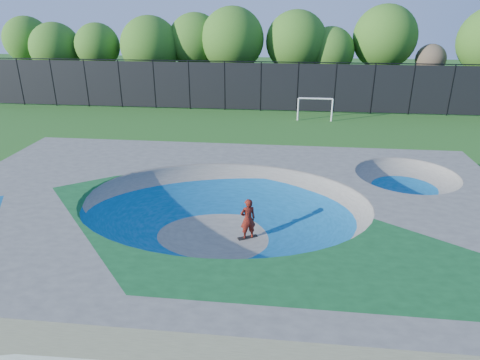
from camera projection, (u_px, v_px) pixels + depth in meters
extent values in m
plane|color=#235E1A|center=(224.00, 235.00, 16.58)|extent=(120.00, 120.00, 0.00)
cube|color=gray|center=(224.00, 218.00, 16.29)|extent=(22.00, 14.00, 1.50)
imported|color=red|center=(248.00, 219.00, 16.05)|extent=(0.71, 0.60, 1.65)
cube|color=black|center=(248.00, 238.00, 16.36)|extent=(0.80, 0.54, 0.05)
cylinder|color=white|center=(298.00, 109.00, 32.63)|extent=(0.12, 0.12, 1.70)
cylinder|color=white|center=(332.00, 110.00, 32.37)|extent=(0.12, 0.12, 1.70)
cylinder|color=white|center=(316.00, 99.00, 32.17)|extent=(2.56, 0.12, 0.12)
cylinder|color=black|center=(20.00, 82.00, 37.24)|extent=(0.09, 0.09, 4.00)
cylinder|color=black|center=(53.00, 83.00, 36.94)|extent=(0.09, 0.09, 4.00)
cylinder|color=black|center=(86.00, 83.00, 36.63)|extent=(0.09, 0.09, 4.00)
cylinder|color=black|center=(120.00, 84.00, 36.33)|extent=(0.09, 0.09, 4.00)
cylinder|color=black|center=(154.00, 85.00, 36.02)|extent=(0.09, 0.09, 4.00)
cylinder|color=black|center=(189.00, 85.00, 35.72)|extent=(0.09, 0.09, 4.00)
cylinder|color=black|center=(225.00, 86.00, 35.41)|extent=(0.09, 0.09, 4.00)
cylinder|color=black|center=(261.00, 87.00, 35.11)|extent=(0.09, 0.09, 4.00)
cylinder|color=black|center=(297.00, 88.00, 34.80)|extent=(0.09, 0.09, 4.00)
cylinder|color=black|center=(335.00, 88.00, 34.50)|extent=(0.09, 0.09, 4.00)
cylinder|color=black|center=(373.00, 89.00, 34.19)|extent=(0.09, 0.09, 4.00)
cylinder|color=black|center=(412.00, 90.00, 33.89)|extent=(0.09, 0.09, 4.00)
cylinder|color=black|center=(451.00, 91.00, 33.58)|extent=(0.09, 0.09, 4.00)
cube|color=black|center=(261.00, 87.00, 35.11)|extent=(48.00, 0.03, 3.80)
cylinder|color=black|center=(261.00, 62.00, 34.35)|extent=(48.00, 0.08, 0.08)
cylinder|color=#4E3A27|center=(33.00, 75.00, 43.03)|extent=(0.44, 0.44, 3.38)
sphere|color=#31661B|center=(27.00, 40.00, 41.75)|extent=(4.46, 4.46, 4.46)
cylinder|color=#4E3A27|center=(61.00, 82.00, 40.98)|extent=(0.44, 0.44, 2.76)
sphere|color=#31661B|center=(55.00, 48.00, 39.79)|extent=(4.63, 4.63, 4.63)
cylinder|color=#4E3A27|center=(102.00, 80.00, 40.47)|extent=(0.44, 0.44, 3.23)
sphere|color=#31661B|center=(97.00, 46.00, 39.28)|extent=(4.07, 4.07, 4.07)
cylinder|color=#4E3A27|center=(153.00, 84.00, 40.05)|extent=(0.44, 0.44, 2.76)
sphere|color=#31661B|center=(150.00, 46.00, 38.76)|extent=(5.33, 5.33, 5.33)
cylinder|color=#4E3A27|center=(197.00, 79.00, 40.75)|extent=(0.44, 0.44, 3.28)
sphere|color=#31661B|center=(195.00, 41.00, 39.41)|extent=(5.00, 5.00, 5.00)
cylinder|color=#4E3A27|center=(233.00, 82.00, 39.53)|extent=(0.44, 0.44, 3.27)
sphere|color=#31661B|center=(232.00, 39.00, 38.10)|extent=(5.62, 5.62, 5.62)
cylinder|color=#4E3A27|center=(294.00, 82.00, 39.69)|extent=(0.44, 0.44, 3.14)
sphere|color=#31661B|center=(296.00, 42.00, 38.31)|extent=(5.45, 5.45, 5.45)
cylinder|color=#4E3A27|center=(328.00, 85.00, 39.66)|extent=(0.44, 0.44, 2.75)
sphere|color=#31661B|center=(330.00, 51.00, 38.52)|extent=(4.30, 4.30, 4.30)
cylinder|color=#4E3A27|center=(379.00, 81.00, 39.66)|extent=(0.44, 0.44, 3.44)
sphere|color=#31661B|center=(385.00, 37.00, 38.20)|extent=(5.63, 5.63, 5.63)
cylinder|color=#4E3A27|center=(426.00, 87.00, 38.53)|extent=(0.44, 0.44, 2.71)
sphere|color=brown|center=(431.00, 59.00, 37.59)|extent=(2.60, 2.60, 2.60)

